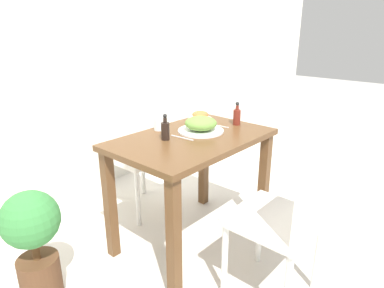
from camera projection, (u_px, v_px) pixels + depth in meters
name	position (u px, v px, depth m)	size (l,w,h in m)	color
ground_plane	(192.00, 239.00, 2.36)	(16.00, 16.00, 0.00)	beige
wall_back	(76.00, 38.00, 2.69)	(8.00, 0.05, 2.60)	silver
dining_table	(192.00, 156.00, 2.16)	(1.00, 0.64, 0.74)	brown
chair_near	(291.00, 213.00, 1.69)	(0.42, 0.42, 0.91)	silver
chair_far	(132.00, 145.00, 2.64)	(0.42, 0.42, 0.91)	silver
food_plate	(201.00, 125.00, 2.19)	(0.29, 0.29, 0.10)	white
side_plate	(200.00, 116.00, 2.48)	(0.17, 0.17, 0.06)	white
drink_cup	(159.00, 123.00, 2.23)	(0.07, 0.07, 0.09)	white
sauce_bottle	(237.00, 116.00, 2.34)	(0.05, 0.05, 0.16)	maroon
condiment_bottle	(165.00, 130.00, 2.03)	(0.05, 0.05, 0.16)	black
fork_utensil	(182.00, 138.00, 2.08)	(0.02, 0.17, 0.00)	silver
spoon_utensil	(217.00, 126.00, 2.33)	(0.02, 0.18, 0.00)	silver
potted_plant_left	(34.00, 240.00, 1.71)	(0.29, 0.29, 0.64)	#51331E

